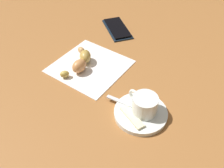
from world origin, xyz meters
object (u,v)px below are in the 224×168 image
object	(u,v)px
sugar_packet	(132,117)
napkin	(89,66)
saucer	(141,113)
cell_phone	(117,28)
espresso_cup	(144,105)
croissant	(81,61)
teaspoon	(139,108)

from	to	relation	value
sugar_packet	napkin	bearing A→B (deg)	178.26
saucer	napkin	distance (m)	0.22
sugar_packet	cell_phone	distance (m)	0.39
espresso_cup	croissant	world-z (taller)	espresso_cup
espresso_cup	croissant	bearing A→B (deg)	-175.57
croissant	sugar_packet	bearing A→B (deg)	-3.41
espresso_cup	teaspoon	xyz separation A→B (m)	(-0.01, -0.00, -0.02)
napkin	cell_phone	distance (m)	0.22
saucer	teaspoon	distance (m)	0.01
saucer	espresso_cup	xyz separation A→B (m)	(0.00, 0.00, 0.03)
teaspoon	croissant	size ratio (longest dim) A/B	0.98
espresso_cup	napkin	xyz separation A→B (m)	(-0.22, -0.00, -0.03)
sugar_packet	croissant	distance (m)	0.23
saucer	sugar_packet	bearing A→B (deg)	-87.08
cell_phone	napkin	bearing A→B (deg)	-60.46
sugar_packet	espresso_cup	bearing A→B (deg)	93.20
saucer	teaspoon	xyz separation A→B (m)	(-0.01, 0.00, 0.01)
napkin	croissant	xyz separation A→B (m)	(-0.01, -0.02, 0.02)
croissant	napkin	bearing A→B (deg)	51.44
saucer	espresso_cup	size ratio (longest dim) A/B	1.53
saucer	sugar_packet	distance (m)	0.03
espresso_cup	napkin	world-z (taller)	espresso_cup
napkin	sugar_packet	bearing A→B (deg)	-7.64
espresso_cup	cell_phone	bearing A→B (deg)	150.33
sugar_packet	croissant	bearing A→B (deg)	-177.51
saucer	napkin	world-z (taller)	saucer
teaspoon	espresso_cup	bearing A→B (deg)	15.38
espresso_cup	croissant	size ratio (longest dim) A/B	0.66
teaspoon	cell_phone	bearing A→B (deg)	149.10
espresso_cup	cell_phone	world-z (taller)	espresso_cup
saucer	sugar_packet	size ratio (longest dim) A/B	1.74
saucer	croissant	size ratio (longest dim) A/B	1.01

